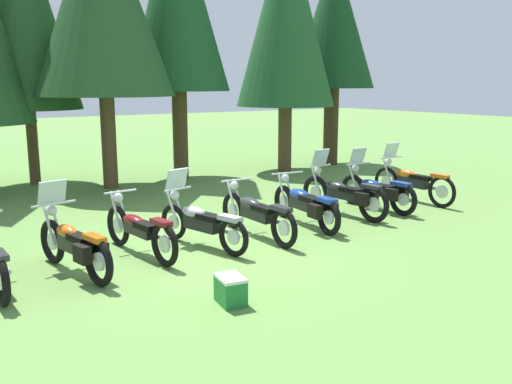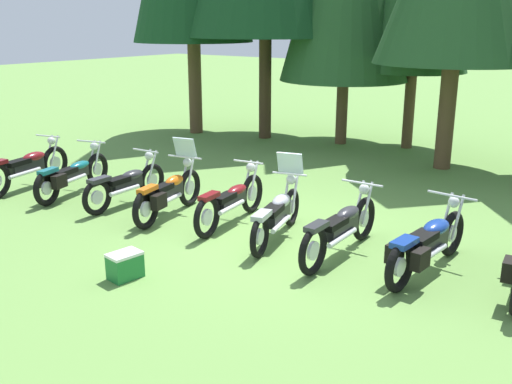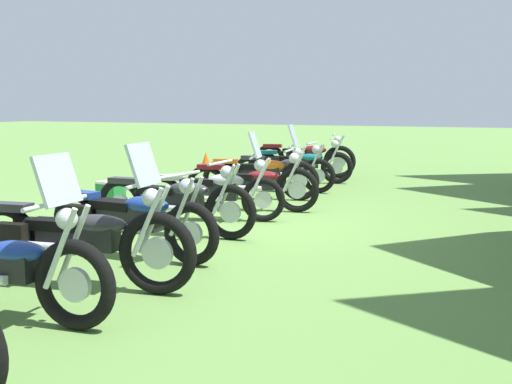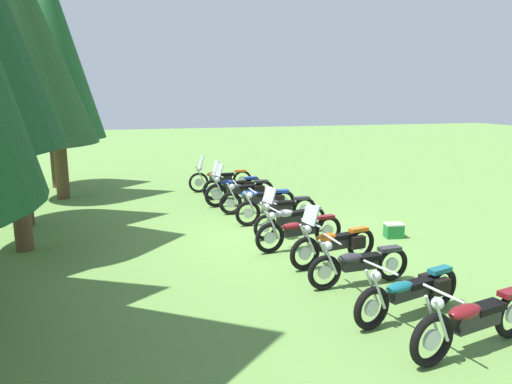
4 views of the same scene
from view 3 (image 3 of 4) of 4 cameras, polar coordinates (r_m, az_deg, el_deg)
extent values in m
plane|color=#608C42|center=(9.75, -3.56, -2.56)|extent=(80.00, 80.00, 0.00)
torus|color=black|center=(15.42, 7.33, 2.66)|extent=(0.27, 0.77, 0.76)
cylinder|color=silver|center=(15.42, 7.33, 2.66)|extent=(0.11, 0.29, 0.29)
torus|color=black|center=(15.63, 1.17, 2.79)|extent=(0.27, 0.77, 0.76)
cylinder|color=silver|center=(15.63, 1.17, 2.79)|extent=(0.11, 0.29, 0.29)
cube|color=black|center=(15.49, 4.23, 3.14)|extent=(0.37, 0.86, 0.26)
ellipsoid|color=maroon|center=(15.46, 5.09, 3.71)|extent=(0.38, 0.63, 0.20)
cube|color=black|center=(15.51, 3.39, 3.63)|extent=(0.35, 0.59, 0.10)
cube|color=maroon|center=(15.59, 1.47, 4.07)|extent=(0.28, 0.47, 0.08)
cylinder|color=silver|center=(15.48, 7.14, 3.78)|extent=(0.11, 0.34, 0.65)
cylinder|color=silver|center=(15.33, 7.10, 3.74)|extent=(0.11, 0.34, 0.65)
cylinder|color=silver|center=(15.39, 6.85, 5.02)|extent=(0.66, 0.17, 0.04)
sphere|color=silver|center=(15.39, 7.17, 4.57)|extent=(0.20, 0.20, 0.17)
cylinder|color=silver|center=(15.40, 3.49, 2.77)|extent=(0.25, 0.83, 0.08)
torus|color=black|center=(14.27, 7.10, 2.13)|extent=(0.30, 0.71, 0.70)
cylinder|color=silver|center=(14.27, 7.10, 2.13)|extent=(0.12, 0.27, 0.26)
torus|color=black|center=(14.39, 0.65, 2.24)|extent=(0.30, 0.71, 0.70)
cylinder|color=silver|center=(14.39, 0.65, 2.24)|extent=(0.12, 0.27, 0.26)
cube|color=black|center=(14.30, 3.86, 2.55)|extent=(0.38, 0.82, 0.21)
ellipsoid|color=#14606B|center=(14.28, 4.76, 3.04)|extent=(0.37, 0.61, 0.16)
cube|color=black|center=(14.31, 2.98, 2.95)|extent=(0.34, 0.57, 0.10)
cube|color=#14606B|center=(14.36, 0.97, 3.51)|extent=(0.28, 0.47, 0.08)
cylinder|color=silver|center=(14.32, 6.88, 3.34)|extent=(0.13, 0.34, 0.65)
cylinder|color=silver|center=(14.18, 6.87, 3.30)|extent=(0.13, 0.34, 0.65)
cylinder|color=silver|center=(14.23, 6.57, 4.68)|extent=(0.70, 0.22, 0.04)
sphere|color=silver|center=(14.23, 6.93, 4.19)|extent=(0.21, 0.21, 0.17)
cylinder|color=silver|center=(14.21, 3.11, 2.23)|extent=(0.28, 0.79, 0.08)
cube|color=black|center=(14.50, 1.51, 2.67)|extent=(0.22, 0.35, 0.26)
cube|color=black|center=(14.22, 1.37, 2.57)|extent=(0.22, 0.35, 0.26)
torus|color=black|center=(12.73, 5.49, 1.41)|extent=(0.13, 0.68, 0.68)
cylinder|color=silver|center=(12.73, 5.49, 1.41)|extent=(0.06, 0.26, 0.26)
torus|color=black|center=(13.18, -0.63, 1.66)|extent=(0.13, 0.68, 0.68)
cylinder|color=silver|center=(13.18, -0.63, 1.66)|extent=(0.06, 0.26, 0.26)
cube|color=black|center=(12.93, 2.38, 1.97)|extent=(0.24, 0.73, 0.22)
ellipsoid|color=#2D2D33|center=(12.85, 3.23, 2.53)|extent=(0.29, 0.52, 0.17)
cube|color=black|center=(12.98, 1.54, 2.46)|extent=(0.27, 0.49, 0.10)
cube|color=#2D2D33|center=(13.12, -0.31, 3.03)|extent=(0.21, 0.45, 0.08)
cylinder|color=silver|center=(12.79, 5.34, 2.78)|extent=(0.06, 0.34, 0.65)
cylinder|color=silver|center=(12.64, 5.15, 2.72)|extent=(0.06, 0.34, 0.65)
cylinder|color=silver|center=(12.71, 4.92, 4.28)|extent=(0.67, 0.06, 0.04)
sphere|color=silver|center=(12.70, 5.30, 3.73)|extent=(0.18, 0.18, 0.17)
cylinder|color=silver|center=(12.86, 1.51, 1.60)|extent=(0.11, 0.72, 0.08)
torus|color=black|center=(11.75, 3.85, 0.98)|extent=(0.25, 0.72, 0.72)
cylinder|color=silver|center=(11.75, 3.85, 0.98)|extent=(0.10, 0.28, 0.27)
torus|color=black|center=(12.03, -3.05, 1.15)|extent=(0.25, 0.72, 0.72)
cylinder|color=silver|center=(12.03, -3.05, 1.15)|extent=(0.10, 0.28, 0.27)
cube|color=black|center=(11.85, 0.36, 1.61)|extent=(0.31, 0.74, 0.26)
ellipsoid|color=#D16014|center=(11.80, 1.32, 2.34)|extent=(0.31, 0.55, 0.20)
cube|color=black|center=(11.88, -0.59, 2.24)|extent=(0.29, 0.51, 0.10)
cube|color=#D16014|center=(11.98, -2.69, 2.72)|extent=(0.24, 0.46, 0.08)
cylinder|color=silver|center=(11.79, 3.62, 2.46)|extent=(0.11, 0.34, 0.65)
cylinder|color=silver|center=(11.66, 3.53, 2.40)|extent=(0.11, 0.34, 0.65)
cylinder|color=silver|center=(11.71, 3.20, 4.08)|extent=(0.71, 0.18, 0.04)
sphere|color=silver|center=(11.70, 3.63, 3.49)|extent=(0.20, 0.20, 0.17)
cylinder|color=silver|center=(11.79, -0.51, 1.12)|extent=(0.22, 0.72, 0.08)
cube|color=silver|center=(11.69, 3.30, 4.96)|extent=(0.46, 0.24, 0.39)
cube|color=black|center=(12.10, -1.97, 1.67)|extent=(0.20, 0.34, 0.26)
cube|color=black|center=(11.84, -2.29, 1.53)|extent=(0.20, 0.34, 0.26)
torus|color=black|center=(10.48, 3.61, 0.17)|extent=(0.20, 0.73, 0.72)
cylinder|color=silver|center=(10.48, 3.61, 0.17)|extent=(0.09, 0.28, 0.28)
torus|color=black|center=(10.90, -4.36, 0.46)|extent=(0.20, 0.73, 0.72)
cylinder|color=silver|center=(10.90, -4.36, 0.46)|extent=(0.09, 0.28, 0.28)
cube|color=black|center=(10.65, -0.45, 0.80)|extent=(0.28, 0.78, 0.21)
ellipsoid|color=maroon|center=(10.58, 0.65, 1.44)|extent=(0.30, 0.57, 0.16)
cube|color=black|center=(10.70, -1.55, 1.34)|extent=(0.28, 0.53, 0.10)
cube|color=maroon|center=(10.83, -3.98, 2.22)|extent=(0.23, 0.46, 0.08)
cylinder|color=silver|center=(10.52, 3.39, 1.83)|extent=(0.09, 0.34, 0.65)
cylinder|color=silver|center=(10.39, 3.23, 1.76)|extent=(0.09, 0.34, 0.65)
cylinder|color=silver|center=(10.44, 2.89, 3.65)|extent=(0.60, 0.12, 0.04)
sphere|color=silver|center=(10.43, 3.37, 2.98)|extent=(0.19, 0.19, 0.17)
cylinder|color=silver|center=(10.60, -1.51, 0.37)|extent=(0.18, 0.77, 0.08)
torus|color=black|center=(9.63, 0.62, -0.69)|extent=(0.26, 0.66, 0.66)
cylinder|color=silver|center=(9.63, 0.62, -0.69)|extent=(0.11, 0.26, 0.25)
torus|color=black|center=(9.96, -8.22, -0.48)|extent=(0.26, 0.66, 0.66)
cylinder|color=silver|center=(9.96, -8.22, -0.48)|extent=(0.11, 0.26, 0.25)
cube|color=black|center=(9.75, -3.88, 0.09)|extent=(0.39, 0.79, 0.26)
ellipsoid|color=#9EA0A8|center=(9.69, -2.66, 1.00)|extent=(0.39, 0.59, 0.20)
cube|color=black|center=(9.78, -5.10, 0.86)|extent=(0.36, 0.55, 0.10)
cube|color=#9EA0A8|center=(9.90, -7.81, 1.29)|extent=(0.29, 0.47, 0.08)
cylinder|color=silver|center=(9.68, 0.34, 1.13)|extent=(0.13, 0.34, 0.65)
cylinder|color=silver|center=(9.52, 0.20, 1.02)|extent=(0.13, 0.34, 0.65)
cylinder|color=silver|center=(9.58, -0.20, 3.09)|extent=(0.60, 0.19, 0.04)
sphere|color=silver|center=(9.58, 0.33, 2.37)|extent=(0.21, 0.21, 0.17)
cylinder|color=silver|center=(9.68, -5.03, -0.56)|extent=(0.27, 0.76, 0.08)
cube|color=silver|center=(9.56, -0.09, 4.16)|extent=(0.46, 0.26, 0.39)
torus|color=black|center=(8.38, -2.26, -1.77)|extent=(0.12, 0.72, 0.72)
cylinder|color=silver|center=(8.38, -2.26, -1.77)|extent=(0.05, 0.28, 0.28)
torus|color=black|center=(9.19, -11.79, -1.08)|extent=(0.12, 0.72, 0.72)
cylinder|color=silver|center=(9.19, -11.79, -1.08)|extent=(0.05, 0.28, 0.28)
cube|color=black|center=(8.74, -7.26, -0.70)|extent=(0.21, 0.83, 0.25)
ellipsoid|color=#2D2D33|center=(8.61, -5.94, 0.21)|extent=(0.26, 0.59, 0.19)
cube|color=black|center=(8.84, -8.57, 0.16)|extent=(0.24, 0.55, 0.10)
cube|color=#2D2D33|center=(9.10, -11.43, 0.99)|extent=(0.19, 0.44, 0.08)
cylinder|color=silver|center=(8.43, -2.43, 0.33)|extent=(0.05, 0.34, 0.65)
cylinder|color=silver|center=(8.30, -2.86, 0.20)|extent=(0.05, 0.34, 0.65)
cylinder|color=silver|center=(8.36, -3.16, 2.59)|extent=(0.70, 0.05, 0.04)
sphere|color=silver|center=(8.33, -2.59, 1.75)|extent=(0.17, 0.17, 0.17)
cylinder|color=silver|center=(8.74, -8.70, -1.33)|extent=(0.09, 0.83, 0.08)
torus|color=black|center=(7.10, -5.69, -3.65)|extent=(0.18, 0.71, 0.70)
cylinder|color=silver|center=(7.10, -5.69, -3.65)|extent=(0.07, 0.27, 0.26)
torus|color=black|center=(8.12, -15.44, -2.43)|extent=(0.18, 0.71, 0.70)
cylinder|color=silver|center=(8.12, -15.44, -2.43)|extent=(0.07, 0.27, 0.26)
cube|color=black|center=(7.56, -10.92, -2.16)|extent=(0.31, 0.84, 0.26)
ellipsoid|color=navy|center=(7.40, -9.58, -1.13)|extent=(0.35, 0.61, 0.20)
cube|color=black|center=(7.69, -12.26, -1.09)|extent=(0.32, 0.57, 0.10)
cube|color=navy|center=(8.02, -15.11, -0.22)|extent=(0.26, 0.46, 0.08)
cylinder|color=silver|center=(7.15, -5.72, -1.14)|extent=(0.07, 0.34, 0.65)
cylinder|color=silver|center=(7.00, -6.54, -1.34)|extent=(0.07, 0.34, 0.65)
cylinder|color=silver|center=(7.08, -6.70, 1.51)|extent=(0.75, 0.10, 0.04)
sphere|color=silver|center=(7.04, -6.08, 0.50)|extent=(0.18, 0.18, 0.17)
cylinder|color=silver|center=(7.58, -12.68, -2.90)|extent=(0.15, 0.82, 0.08)
cube|color=black|center=(8.11, -13.53, -1.66)|extent=(0.17, 0.33, 0.26)
cube|color=black|center=(7.84, -15.35, -2.05)|extent=(0.17, 0.33, 0.26)
torus|color=black|center=(6.06, -8.64, -5.32)|extent=(0.21, 0.78, 0.78)
cylinder|color=silver|center=(6.06, -8.64, -5.32)|extent=(0.08, 0.30, 0.30)
torus|color=black|center=(6.91, -21.14, -4.13)|extent=(0.21, 0.78, 0.78)
cylinder|color=silver|center=(6.91, -21.14, -4.13)|extent=(0.08, 0.30, 0.30)
cube|color=black|center=(6.43, -15.34, -3.83)|extent=(0.28, 0.83, 0.23)
ellipsoid|color=#2D2D33|center=(6.29, -13.63, -2.73)|extent=(0.31, 0.60, 0.18)
cube|color=black|center=(6.53, -17.07, -2.74)|extent=(0.29, 0.57, 0.10)
cube|color=#2D2D33|center=(6.80, -20.75, -1.23)|extent=(0.23, 0.46, 0.08)
cylinder|color=silver|center=(6.09, -8.92, -2.40)|extent=(0.08, 0.34, 0.65)
cylinder|color=silver|center=(5.96, -9.51, -2.64)|extent=(0.08, 0.34, 0.65)
cylinder|color=silver|center=(6.01, -9.97, 0.69)|extent=(0.62, 0.11, 0.04)
sphere|color=silver|center=(5.99, -9.17, -0.48)|extent=(0.19, 0.19, 0.17)
cylinder|color=silver|center=(6.44, -17.25, -4.62)|extent=(0.17, 0.82, 0.08)
cube|color=silver|center=(5.98, -9.84, 2.39)|extent=(0.45, 0.20, 0.39)
cube|color=black|center=(6.90, -19.09, -3.22)|extent=(0.18, 0.33, 0.26)
cube|color=black|center=(6.66, -20.61, -3.68)|extent=(0.18, 0.33, 0.26)
torus|color=black|center=(5.27, -15.59, -7.83)|extent=(0.16, 0.73, 0.72)
cylinder|color=silver|center=(5.27, -15.59, -7.83)|extent=(0.07, 0.27, 0.27)
ellipsoid|color=navy|center=(5.54, -20.23, -4.88)|extent=(0.31, 0.54, 0.17)
cylinder|color=silver|center=(5.30, -15.71, -4.44)|extent=(0.07, 0.34, 0.65)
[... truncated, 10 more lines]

